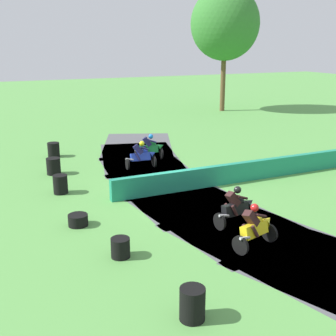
{
  "coord_description": "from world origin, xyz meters",
  "views": [
    {
      "loc": [
        -7.34,
        -15.8,
        6.16
      ],
      "look_at": [
        0.0,
        0.59,
        0.9
      ],
      "focal_mm": 46.02,
      "sensor_mm": 36.0,
      "label": 1
    }
  ],
  "objects": [
    {
      "name": "motorcycle_lead_green",
      "position": [
        1.08,
        5.36,
        0.66
      ],
      "size": [
        1.71,
        0.99,
        1.43
      ],
      "color": "black",
      "rests_on": "ground"
    },
    {
      "name": "safety_barrier",
      "position": [
        4.77,
        0.05,
        0.45
      ],
      "size": [
        15.14,
        0.44,
        0.9
      ],
      "primitive_type": "cube",
      "rotation": [
        0.0,
        0.0,
        -1.56
      ],
      "color": "#1E8466",
      "rests_on": "ground"
    },
    {
      "name": "motorcycle_trailing_black",
      "position": [
        0.55,
        -4.04,
        0.66
      ],
      "size": [
        1.67,
        0.86,
        1.42
      ],
      "color": "black",
      "rests_on": "ground"
    },
    {
      "name": "tire_stack_extra_a",
      "position": [
        -3.89,
        -4.65,
        0.3
      ],
      "size": [
        0.57,
        0.57,
        0.6
      ],
      "color": "black",
      "rests_on": "ground"
    },
    {
      "name": "motorcycle_fourth_yellow",
      "position": [
        0.17,
        -5.69,
        0.65
      ],
      "size": [
        1.68,
        1.09,
        1.43
      ],
      "color": "black",
      "rests_on": "ground"
    },
    {
      "name": "tire_stack_far",
      "position": [
        -4.53,
        -1.85,
        0.2
      ],
      "size": [
        0.69,
        0.69,
        0.4
      ],
      "color": "black",
      "rests_on": "ground"
    },
    {
      "name": "tire_stack_near",
      "position": [
        -3.64,
        8.07,
        0.4
      ],
      "size": [
        0.65,
        0.65,
        0.8
      ],
      "color": "black",
      "rests_on": "ground"
    },
    {
      "name": "tire_stack_mid_b",
      "position": [
        -4.45,
        1.77,
        0.4
      ],
      "size": [
        0.61,
        0.61,
        0.8
      ],
      "color": "black",
      "rests_on": "ground"
    },
    {
      "name": "tree_far_right",
      "position": [
        13.7,
        18.79,
        7.73
      ],
      "size": [
        6.11,
        6.11,
        10.96
      ],
      "color": "brown",
      "rests_on": "ground"
    },
    {
      "name": "tire_stack_mid_a",
      "position": [
        -4.23,
        4.7,
        0.4
      ],
      "size": [
        0.67,
        0.67,
        0.8
      ],
      "color": "black",
      "rests_on": "ground"
    },
    {
      "name": "motorcycle_chase_blue",
      "position": [
        0.07,
        4.01,
        0.64
      ],
      "size": [
        1.7,
        0.88,
        1.43
      ],
      "color": "black",
      "rests_on": "ground"
    },
    {
      "name": "tire_stack_extra_b",
      "position": [
        -3.33,
        -8.2,
        0.4
      ],
      "size": [
        0.6,
        0.6,
        0.8
      ],
      "color": "black",
      "rests_on": "ground"
    },
    {
      "name": "track_asphalt",
      "position": [
        0.75,
        0.01,
        0.0
      ],
      "size": [
        7.33,
        25.63,
        0.01
      ],
      "color": "#515156",
      "rests_on": "ground"
    },
    {
      "name": "ground_plane",
      "position": [
        0.0,
        0.0,
        0.0
      ],
      "size": [
        120.0,
        120.0,
        0.0
      ],
      "primitive_type": "plane",
      "color": "#569947"
    }
  ]
}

